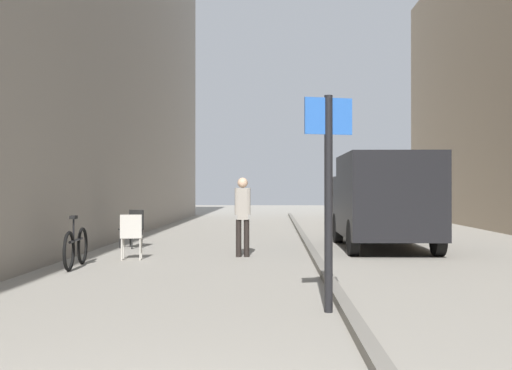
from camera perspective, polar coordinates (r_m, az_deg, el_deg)
name	(u,v)px	position (r m, az deg, el deg)	size (l,w,h in m)	color
ground_plane	(243,252)	(14.65, -1.22, -6.10)	(80.00, 80.00, 0.00)	gray
kerb_strip	(311,250)	(14.65, 4.99, -5.87)	(0.16, 40.00, 0.12)	slate
pedestrian_main_foreground	(243,211)	(13.62, -1.22, -2.37)	(0.34, 0.22, 1.71)	black
delivery_van	(383,198)	(15.68, 11.41, -1.20)	(2.07, 4.81, 2.29)	black
street_sign_post	(328,183)	(7.59, 6.57, 0.16)	(0.58, 0.20, 2.60)	black
bicycle_leaning	(76,247)	(12.30, -15.96, -5.43)	(0.19, 1.77, 0.98)	black
cafe_chair_near_window	(133,226)	(16.01, -11.02, -3.64)	(0.59, 0.59, 0.94)	black
cafe_chair_by_doorway	(131,233)	(13.37, -11.20, -4.31)	(0.50, 0.50, 0.94)	#B7B2A8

